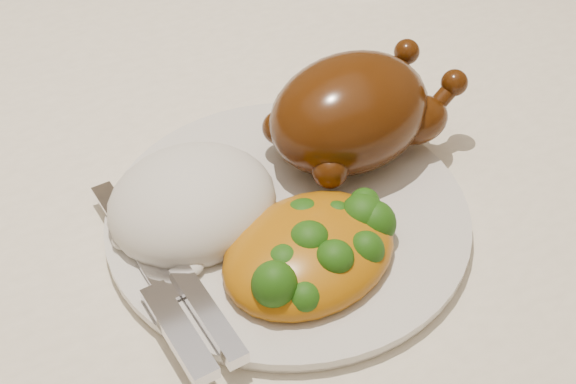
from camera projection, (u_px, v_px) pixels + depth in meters
name	position (u px, v px, depth m)	size (l,w,h in m)	color
dining_table	(107.00, 211.00, 0.72)	(1.60, 0.90, 0.76)	brown
tablecloth	(94.00, 148.00, 0.67)	(1.73, 1.03, 0.18)	white
dinner_plate	(288.00, 219.00, 0.56)	(0.25, 0.25, 0.01)	silver
roast_chicken	(354.00, 111.00, 0.57)	(0.16, 0.12, 0.08)	#4B2008
rice_mound	(192.00, 204.00, 0.54)	(0.13, 0.12, 0.06)	white
mac_and_cheese	(318.00, 247.00, 0.51)	(0.14, 0.13, 0.05)	#BC740C
cutlery	(177.00, 293.00, 0.49)	(0.04, 0.19, 0.01)	silver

